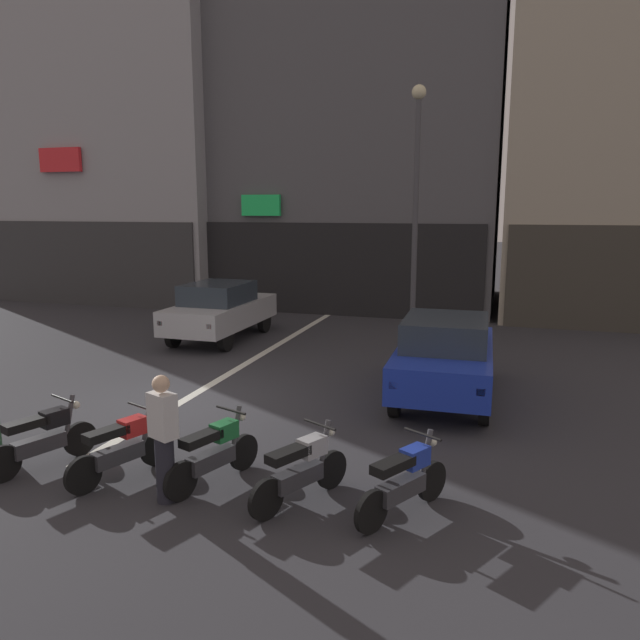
{
  "coord_description": "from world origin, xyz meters",
  "views": [
    {
      "loc": [
        5.82,
        -9.61,
        3.69
      ],
      "look_at": [
        2.22,
        2.0,
        1.4
      ],
      "focal_mm": 33.34,
      "sensor_mm": 36.0,
      "label": 1
    }
  ],
  "objects_px": {
    "motorcycle_green_row_centre": "(214,452)",
    "motorcycle_blue_row_rightmost": "(404,480)",
    "person_by_motorcycles": "(164,438)",
    "car_silver_crossing_near": "(220,309)",
    "motorcycle_black_row_leftmost": "(43,437)",
    "car_blue_parked_kerbside": "(445,355)",
    "car_red_down_street": "(380,279)",
    "motorcycle_silver_row_right_mid": "(301,469)",
    "motorcycle_red_row_left_mid": "(122,447)",
    "street_lamp": "(416,193)"
  },
  "relations": [
    {
      "from": "car_blue_parked_kerbside",
      "to": "motorcycle_green_row_centre",
      "type": "xyz_separation_m",
      "value": [
        -2.6,
        -4.65,
        -0.43
      ]
    },
    {
      "from": "motorcycle_red_row_left_mid",
      "to": "car_blue_parked_kerbside",
      "type": "bearing_deg",
      "value": 51.42
    },
    {
      "from": "street_lamp",
      "to": "motorcycle_black_row_leftmost",
      "type": "height_order",
      "value": "street_lamp"
    },
    {
      "from": "motorcycle_silver_row_right_mid",
      "to": "person_by_motorcycles",
      "type": "xyz_separation_m",
      "value": [
        -1.66,
        -0.48,
        0.4
      ]
    },
    {
      "from": "car_silver_crossing_near",
      "to": "car_red_down_street",
      "type": "xyz_separation_m",
      "value": [
        2.85,
        8.58,
        0.0
      ]
    },
    {
      "from": "motorcycle_black_row_leftmost",
      "to": "car_silver_crossing_near",
      "type": "bearing_deg",
      "value": 99.56
    },
    {
      "from": "car_blue_parked_kerbside",
      "to": "motorcycle_silver_row_right_mid",
      "type": "bearing_deg",
      "value": -105.18
    },
    {
      "from": "car_red_down_street",
      "to": "street_lamp",
      "type": "xyz_separation_m",
      "value": [
        2.53,
        -8.13,
        3.19
      ]
    },
    {
      "from": "car_red_down_street",
      "to": "street_lamp",
      "type": "distance_m",
      "value": 9.09
    },
    {
      "from": "motorcycle_silver_row_right_mid",
      "to": "person_by_motorcycles",
      "type": "distance_m",
      "value": 1.78
    },
    {
      "from": "car_silver_crossing_near",
      "to": "motorcycle_red_row_left_mid",
      "type": "distance_m",
      "value": 8.89
    },
    {
      "from": "motorcycle_silver_row_right_mid",
      "to": "motorcycle_black_row_leftmost",
      "type": "bearing_deg",
      "value": -178.33
    },
    {
      "from": "car_blue_parked_kerbside",
      "to": "car_red_down_street",
      "type": "distance_m",
      "value": 12.72
    },
    {
      "from": "motorcycle_green_row_centre",
      "to": "person_by_motorcycles",
      "type": "relative_size",
      "value": 0.96
    },
    {
      "from": "car_blue_parked_kerbside",
      "to": "motorcycle_black_row_leftmost",
      "type": "relative_size",
      "value": 2.61
    },
    {
      "from": "motorcycle_red_row_left_mid",
      "to": "motorcycle_silver_row_right_mid",
      "type": "height_order",
      "value": "same"
    },
    {
      "from": "motorcycle_black_row_leftmost",
      "to": "motorcycle_red_row_left_mid",
      "type": "bearing_deg",
      "value": 1.56
    },
    {
      "from": "motorcycle_red_row_left_mid",
      "to": "motorcycle_green_row_centre",
      "type": "relative_size",
      "value": 0.99
    },
    {
      "from": "car_silver_crossing_near",
      "to": "motorcycle_black_row_leftmost",
      "type": "height_order",
      "value": "car_silver_crossing_near"
    },
    {
      "from": "motorcycle_blue_row_rightmost",
      "to": "motorcycle_black_row_leftmost",
      "type": "bearing_deg",
      "value": -177.99
    },
    {
      "from": "car_blue_parked_kerbside",
      "to": "motorcycle_black_row_leftmost",
      "type": "xyz_separation_m",
      "value": [
        -5.19,
        -4.92,
        -0.43
      ]
    },
    {
      "from": "street_lamp",
      "to": "motorcycle_silver_row_right_mid",
      "type": "xyz_separation_m",
      "value": [
        -0.07,
        -8.82,
        -3.62
      ]
    },
    {
      "from": "motorcycle_green_row_centre",
      "to": "motorcycle_blue_row_rightmost",
      "type": "xyz_separation_m",
      "value": [
        2.59,
        -0.08,
        0.0
      ]
    },
    {
      "from": "car_red_down_street",
      "to": "motorcycle_silver_row_right_mid",
      "type": "relative_size",
      "value": 2.76
    },
    {
      "from": "car_blue_parked_kerbside",
      "to": "motorcycle_black_row_leftmost",
      "type": "distance_m",
      "value": 7.16
    },
    {
      "from": "motorcycle_silver_row_right_mid",
      "to": "person_by_motorcycles",
      "type": "bearing_deg",
      "value": -164.0
    },
    {
      "from": "car_blue_parked_kerbside",
      "to": "car_silver_crossing_near",
      "type": "bearing_deg",
      "value": 151.67
    },
    {
      "from": "street_lamp",
      "to": "person_by_motorcycles",
      "type": "bearing_deg",
      "value": -100.53
    },
    {
      "from": "street_lamp",
      "to": "car_blue_parked_kerbside",
      "type": "bearing_deg",
      "value": -72.88
    },
    {
      "from": "street_lamp",
      "to": "motorcycle_red_row_left_mid",
      "type": "xyz_separation_m",
      "value": [
        -2.66,
        -8.9,
        -3.62
      ]
    },
    {
      "from": "car_red_down_street",
      "to": "person_by_motorcycles",
      "type": "relative_size",
      "value": 2.51
    },
    {
      "from": "car_blue_parked_kerbside",
      "to": "motorcycle_red_row_left_mid",
      "type": "xyz_separation_m",
      "value": [
        -3.89,
        -4.88,
        -0.43
      ]
    },
    {
      "from": "motorcycle_red_row_left_mid",
      "to": "motorcycle_blue_row_rightmost",
      "type": "xyz_separation_m",
      "value": [
        3.88,
        0.15,
        0.0
      ]
    },
    {
      "from": "car_silver_crossing_near",
      "to": "motorcycle_black_row_leftmost",
      "type": "distance_m",
      "value": 8.61
    },
    {
      "from": "car_silver_crossing_near",
      "to": "motorcycle_black_row_leftmost",
      "type": "xyz_separation_m",
      "value": [
        1.43,
        -8.48,
        -0.43
      ]
    },
    {
      "from": "motorcycle_silver_row_right_mid",
      "to": "car_blue_parked_kerbside",
      "type": "bearing_deg",
      "value": 74.82
    },
    {
      "from": "motorcycle_red_row_left_mid",
      "to": "car_silver_crossing_near",
      "type": "bearing_deg",
      "value": 107.87
    },
    {
      "from": "street_lamp",
      "to": "car_red_down_street",
      "type": "bearing_deg",
      "value": 107.27
    },
    {
      "from": "motorcycle_green_row_centre",
      "to": "car_blue_parked_kerbside",
      "type": "bearing_deg",
      "value": 60.79
    },
    {
      "from": "motorcycle_black_row_leftmost",
      "to": "motorcycle_green_row_centre",
      "type": "relative_size",
      "value": 0.99
    },
    {
      "from": "car_red_down_street",
      "to": "motorcycle_blue_row_rightmost",
      "type": "relative_size",
      "value": 2.82
    },
    {
      "from": "motorcycle_blue_row_rightmost",
      "to": "person_by_motorcycles",
      "type": "xyz_separation_m",
      "value": [
        -2.96,
        -0.55,
        0.4
      ]
    },
    {
      "from": "car_red_down_street",
      "to": "motorcycle_black_row_leftmost",
      "type": "height_order",
      "value": "car_red_down_street"
    },
    {
      "from": "motorcycle_black_row_leftmost",
      "to": "motorcycle_silver_row_right_mid",
      "type": "height_order",
      "value": "same"
    },
    {
      "from": "motorcycle_silver_row_right_mid",
      "to": "motorcycle_blue_row_rightmost",
      "type": "xyz_separation_m",
      "value": [
        1.29,
        0.07,
        0.0
      ]
    },
    {
      "from": "motorcycle_black_row_leftmost",
      "to": "motorcycle_red_row_left_mid",
      "type": "distance_m",
      "value": 1.29
    },
    {
      "from": "street_lamp",
      "to": "motorcycle_silver_row_right_mid",
      "type": "height_order",
      "value": "street_lamp"
    },
    {
      "from": "car_silver_crossing_near",
      "to": "motorcycle_silver_row_right_mid",
      "type": "xyz_separation_m",
      "value": [
        5.31,
        -8.37,
        -0.43
      ]
    },
    {
      "from": "car_silver_crossing_near",
      "to": "person_by_motorcycles",
      "type": "relative_size",
      "value": 2.46
    },
    {
      "from": "car_silver_crossing_near",
      "to": "street_lamp",
      "type": "xyz_separation_m",
      "value": [
        5.38,
        0.45,
        3.19
      ]
    }
  ]
}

